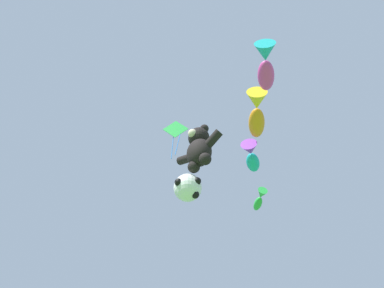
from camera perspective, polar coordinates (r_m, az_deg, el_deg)
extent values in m
ellipsoid|color=black|center=(13.56, 1.10, -1.34)|extent=(0.98, 0.84, 1.20)
sphere|color=black|center=(14.26, 1.05, 0.93)|extent=(0.82, 0.82, 0.82)
sphere|color=beige|center=(14.05, 0.08, 1.60)|extent=(0.35, 0.35, 0.35)
sphere|color=black|center=(14.63, 0.18, 1.05)|extent=(0.34, 0.34, 0.34)
cylinder|color=black|center=(14.03, -1.06, -2.35)|extent=(0.71, 0.32, 0.56)
sphere|color=black|center=(13.24, 0.28, -3.52)|extent=(0.45, 0.45, 0.45)
sphere|color=black|center=(14.40, 1.89, 2.35)|extent=(0.34, 0.34, 0.34)
cylinder|color=black|center=(13.44, 3.32, 0.85)|extent=(0.71, 0.32, 0.56)
sphere|color=black|center=(13.01, 2.01, -2.29)|extent=(0.45, 0.45, 0.45)
sphere|color=white|center=(13.23, -0.67, -6.67)|extent=(1.00, 1.00, 1.00)
sphere|color=black|center=(13.01, 0.79, -5.69)|extent=(0.28, 0.28, 0.28)
sphere|color=black|center=(13.67, -0.06, -6.59)|extent=(0.28, 0.28, 0.28)
sphere|color=black|center=(12.96, -2.07, -5.86)|extent=(0.28, 0.28, 0.28)
sphere|color=black|center=(12.94, 0.51, -7.72)|extent=(0.28, 0.28, 0.28)
ellipsoid|color=#E53F9E|center=(15.58, 11.20, 10.18)|extent=(1.30, 1.46, 0.57)
cone|color=#19ADB2|center=(15.12, 11.09, 13.58)|extent=(1.10, 1.07, 0.84)
sphere|color=black|center=(15.91, 11.16, 9.10)|extent=(0.15, 0.15, 0.15)
ellipsoid|color=orange|center=(17.12, 9.81, 3.16)|extent=(1.52, 1.66, 0.61)
cone|color=yellow|center=(16.47, 9.86, 6.57)|extent=(1.23, 1.22, 0.90)
sphere|color=black|center=(17.54, 9.73, 2.15)|extent=(0.16, 0.16, 0.16)
ellipsoid|color=#19ADB2|center=(18.19, 9.26, -2.80)|extent=(1.08, 1.28, 0.53)
cone|color=purple|center=(17.62, 8.81, -0.74)|extent=(0.97, 0.91, 0.78)
sphere|color=black|center=(18.53, 9.39, -3.32)|extent=(0.14, 0.14, 0.14)
ellipsoid|color=green|center=(19.31, 10.00, -8.96)|extent=(0.96, 0.87, 0.33)
cone|color=green|center=(18.82, 10.55, -7.48)|extent=(0.70, 0.69, 0.48)
sphere|color=black|center=(19.57, 9.75, -9.36)|extent=(0.09, 0.09, 0.09)
cube|color=green|center=(18.09, -2.52, 2.28)|extent=(0.95, 0.84, 1.25)
cylinder|color=blue|center=(17.17, -3.01, -0.46)|extent=(0.03, 0.07, 1.69)
cylinder|color=blue|center=(17.01, -2.19, -0.02)|extent=(0.03, 0.27, 1.76)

